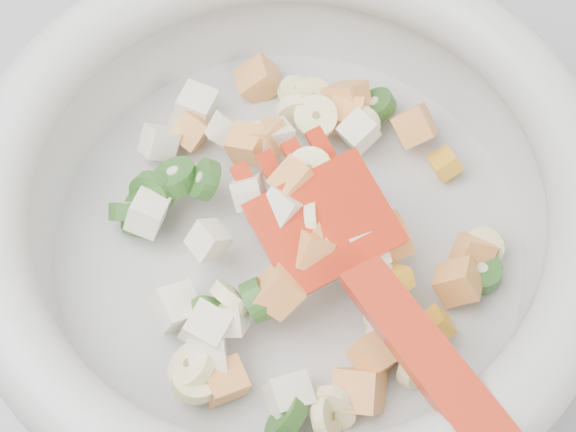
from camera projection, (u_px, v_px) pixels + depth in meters
The scene contains 1 object.
mixing_bowl at pixel (289, 210), 0.51m from camera, with size 0.46×0.37×0.13m.
Camera 1 is at (0.06, 1.21, 1.40)m, focal length 55.00 mm.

